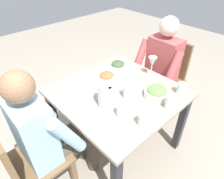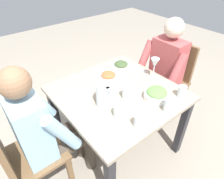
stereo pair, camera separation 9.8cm
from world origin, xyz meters
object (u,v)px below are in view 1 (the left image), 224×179
at_px(salad_bowl, 157,92).
at_px(plate_beans, 75,100).
at_px(water_glass_far_right, 181,88).
at_px(water_glass_by_pitcher, 169,102).
at_px(plate_dolmas, 118,64).
at_px(water_glass_near_left, 143,120).
at_px(diner_near, 157,69).
at_px(plate_rice_curry, 107,76).
at_px(water_glass_near_right, 121,110).
at_px(dining_table, 118,101).
at_px(water_glass_far_left, 127,92).
at_px(diner_far, 48,132).
at_px(water_pitcher, 106,95).
at_px(chair_near, 166,74).
at_px(chair_far, 25,162).
at_px(wine_glass, 152,63).

relative_size(salad_bowl, plate_beans, 1.08).
height_order(water_glass_far_right, water_glass_by_pitcher, water_glass_by_pitcher).
relative_size(plate_dolmas, water_glass_near_left, 2.44).
bearing_deg(diner_near, water_glass_near_left, 119.28).
height_order(plate_rice_curry, water_glass_near_right, water_glass_near_right).
height_order(dining_table, water_glass_far_left, water_glass_far_left).
bearing_deg(diner_far, plate_rice_curry, -76.23).
relative_size(diner_far, water_pitcher, 6.17).
relative_size(water_glass_far_right, water_glass_near_left, 1.08).
bearing_deg(salad_bowl, plate_rice_curry, 12.52).
bearing_deg(water_glass_near_right, diner_near, -71.67).
bearing_deg(water_pitcher, plate_beans, 38.44).
relative_size(chair_near, water_glass_far_right, 8.92).
xyz_separation_m(plate_beans, water_glass_far_left, (-0.24, -0.35, 0.04)).
bearing_deg(water_glass_near_left, water_glass_near_right, 14.52).
xyz_separation_m(chair_far, plate_dolmas, (0.25, -1.14, 0.22)).
relative_size(diner_far, plate_rice_curry, 5.36).
distance_m(salad_bowl, plate_dolmas, 0.58).
relative_size(diner_far, water_glass_by_pitcher, 10.62).
distance_m(chair_far, diner_far, 0.25).
bearing_deg(water_pitcher, diner_near, -82.25).
height_order(diner_near, water_glass_near_right, diner_near).
xyz_separation_m(chair_near, salad_bowl, (-0.31, 0.65, 0.25)).
xyz_separation_m(salad_bowl, water_glass_near_left, (-0.12, 0.32, 0.00)).
height_order(plate_dolmas, wine_glass, wine_glass).
relative_size(water_pitcher, water_glass_far_left, 1.72).
bearing_deg(dining_table, water_pitcher, 107.49).
xyz_separation_m(dining_table, diner_far, (0.05, 0.63, 0.05)).
bearing_deg(water_pitcher, dining_table, -72.51).
bearing_deg(plate_dolmas, diner_far, 105.19).
relative_size(chair_near, wine_glass, 4.48).
relative_size(salad_bowl, water_glass_near_left, 2.23).
xyz_separation_m(water_glass_far_right, wine_glass, (0.33, -0.03, 0.09)).
xyz_separation_m(dining_table, chair_near, (0.05, -0.84, -0.10)).
distance_m(water_glass_near_right, wine_glass, 0.62).
bearing_deg(diner_far, salad_bowl, -111.10).
bearing_deg(water_glass_far_left, water_glass_near_left, 152.86).
relative_size(dining_table, water_glass_near_left, 10.60).
xyz_separation_m(plate_dolmas, water_glass_by_pitcher, (-0.71, 0.17, 0.04)).
bearing_deg(water_glass_by_pitcher, water_glass_far_right, -80.18).
xyz_separation_m(plate_dolmas, water_glass_far_left, (-0.41, 0.30, 0.04)).
relative_size(water_glass_far_left, water_glass_near_left, 1.22).
distance_m(diner_near, diner_far, 1.26).
bearing_deg(wine_glass, water_glass_far_right, 174.15).
bearing_deg(diner_far, plate_beans, -74.15).
bearing_deg(chair_far, plate_dolmas, -77.44).
height_order(diner_far, plate_rice_curry, diner_far).
distance_m(plate_rice_curry, water_glass_by_pitcher, 0.64).
xyz_separation_m(dining_table, water_glass_far_right, (-0.37, -0.36, 0.15)).
height_order(water_glass_near_right, water_glass_near_left, water_glass_near_right).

